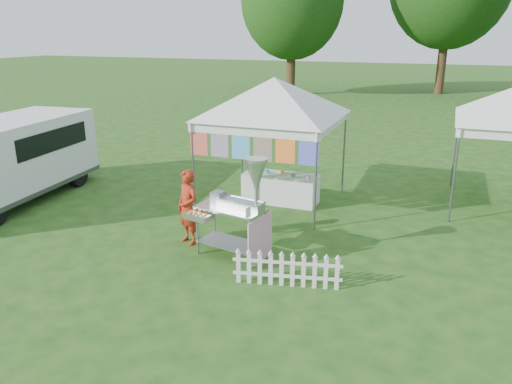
% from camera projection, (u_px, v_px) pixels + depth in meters
% --- Properties ---
extents(ground, '(120.00, 120.00, 0.00)m').
position_uv_depth(ground, '(210.00, 258.00, 9.23)').
color(ground, '#1C4A15').
rests_on(ground, ground).
extents(canopy_main, '(4.24, 4.24, 3.45)m').
position_uv_depth(canopy_main, '(274.00, 78.00, 11.41)').
color(canopy_main, '#59595E').
rests_on(canopy_main, ground).
extents(donut_cart, '(1.52, 0.94, 1.94)m').
position_uv_depth(donut_cart, '(239.00, 200.00, 8.87)').
color(donut_cart, gray).
rests_on(donut_cart, ground).
extents(vendor, '(0.65, 0.57, 1.49)m').
position_uv_depth(vendor, '(188.00, 207.00, 9.68)').
color(vendor, '#A62B14').
rests_on(vendor, ground).
extents(cargo_van, '(2.34, 4.91, 1.97)m').
position_uv_depth(cargo_van, '(11.00, 158.00, 12.14)').
color(cargo_van, white).
rests_on(cargo_van, ground).
extents(picket_fence, '(1.76, 0.41, 0.56)m').
position_uv_depth(picket_fence, '(287.00, 270.00, 8.15)').
color(picket_fence, white).
rests_on(picket_fence, ground).
extents(display_table, '(1.80, 0.70, 0.71)m').
position_uv_depth(display_table, '(281.00, 188.00, 12.15)').
color(display_table, white).
rests_on(display_table, ground).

